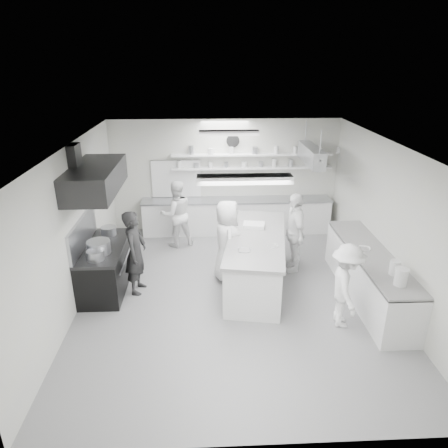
{
  "coord_description": "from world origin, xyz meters",
  "views": [
    {
      "loc": [
        -0.54,
        -7.17,
        4.49
      ],
      "look_at": [
        -0.17,
        0.6,
        1.3
      ],
      "focal_mm": 33.06,
      "sensor_mm": 36.0,
      "label": 1
    }
  ],
  "objects_px": {
    "stove": "(106,268)",
    "cook_back": "(176,214)",
    "prep_island": "(256,261)",
    "back_counter": "(237,216)",
    "right_counter": "(369,276)",
    "cook_stove": "(136,252)"
  },
  "relations": [
    {
      "from": "back_counter",
      "to": "right_counter",
      "type": "xyz_separation_m",
      "value": [
        2.35,
        -3.4,
        0.01
      ]
    },
    {
      "from": "stove",
      "to": "right_counter",
      "type": "height_order",
      "value": "right_counter"
    },
    {
      "from": "stove",
      "to": "cook_back",
      "type": "height_order",
      "value": "cook_back"
    },
    {
      "from": "right_counter",
      "to": "stove",
      "type": "bearing_deg",
      "value": 173.48
    },
    {
      "from": "stove",
      "to": "right_counter",
      "type": "bearing_deg",
      "value": -6.52
    },
    {
      "from": "stove",
      "to": "prep_island",
      "type": "height_order",
      "value": "prep_island"
    },
    {
      "from": "right_counter",
      "to": "cook_back",
      "type": "height_order",
      "value": "cook_back"
    },
    {
      "from": "prep_island",
      "to": "cook_back",
      "type": "bearing_deg",
      "value": 141.07
    },
    {
      "from": "cook_stove",
      "to": "cook_back",
      "type": "height_order",
      "value": "cook_stove"
    },
    {
      "from": "back_counter",
      "to": "cook_back",
      "type": "relative_size",
      "value": 2.95
    },
    {
      "from": "cook_stove",
      "to": "prep_island",
      "type": "bearing_deg",
      "value": -77.17
    },
    {
      "from": "stove",
      "to": "back_counter",
      "type": "height_order",
      "value": "back_counter"
    },
    {
      "from": "prep_island",
      "to": "cook_stove",
      "type": "relative_size",
      "value": 1.62
    },
    {
      "from": "back_counter",
      "to": "cook_stove",
      "type": "height_order",
      "value": "cook_stove"
    },
    {
      "from": "stove",
      "to": "back_counter",
      "type": "relative_size",
      "value": 0.36
    },
    {
      "from": "stove",
      "to": "cook_stove",
      "type": "distance_m",
      "value": 0.79
    },
    {
      "from": "prep_island",
      "to": "cook_stove",
      "type": "distance_m",
      "value": 2.47
    },
    {
      "from": "prep_island",
      "to": "cook_back",
      "type": "distance_m",
      "value": 2.67
    },
    {
      "from": "cook_stove",
      "to": "cook_back",
      "type": "xyz_separation_m",
      "value": [
        0.68,
        2.17,
        -0.02
      ]
    },
    {
      "from": "right_counter",
      "to": "cook_back",
      "type": "bearing_deg",
      "value": 146.11
    },
    {
      "from": "cook_stove",
      "to": "cook_back",
      "type": "relative_size",
      "value": 1.02
    },
    {
      "from": "back_counter",
      "to": "cook_stove",
      "type": "bearing_deg",
      "value": -127.29
    }
  ]
}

